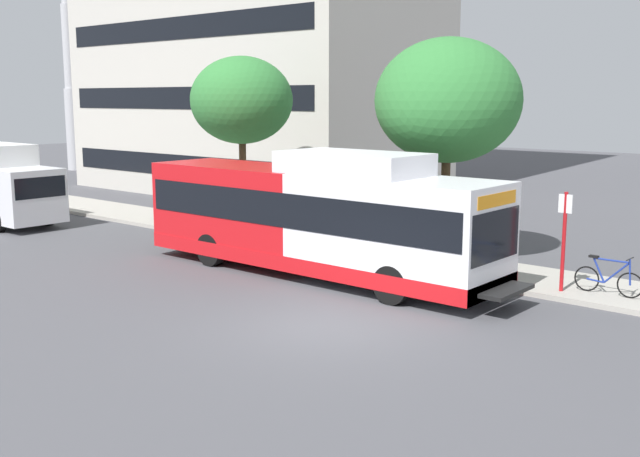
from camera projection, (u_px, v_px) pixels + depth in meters
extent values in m
plane|color=#4C4C51|center=(116.00, 274.00, 22.02)|extent=(120.00, 120.00, 0.00)
cube|color=#A8A399|center=(322.00, 245.00, 25.98)|extent=(3.00, 56.00, 0.14)
cube|color=white|center=(396.00, 229.00, 19.85)|extent=(2.54, 5.80, 2.73)
cube|color=red|center=(243.00, 208.00, 23.55)|extent=(2.54, 5.80, 2.73)
cube|color=red|center=(313.00, 257.00, 21.90)|extent=(2.57, 11.60, 0.44)
cube|color=black|center=(313.00, 205.00, 21.64)|extent=(2.58, 11.25, 0.96)
cube|color=black|center=(494.00, 236.00, 17.99)|extent=(2.34, 0.10, 1.24)
cube|color=orange|center=(496.00, 200.00, 17.84)|extent=(1.91, 0.08, 0.32)
cube|color=white|center=(353.00, 163.00, 20.49)|extent=(2.16, 4.06, 0.60)
cube|color=black|center=(507.00, 291.00, 17.97)|extent=(1.78, 0.60, 0.10)
cylinder|color=black|center=(392.00, 285.00, 18.76)|extent=(0.30, 1.00, 1.00)
cylinder|color=black|center=(440.00, 269.00, 20.45)|extent=(0.30, 1.00, 1.00)
cylinder|color=black|center=(211.00, 250.00, 23.09)|extent=(0.30, 1.00, 1.00)
cylinder|color=black|center=(263.00, 239.00, 24.79)|extent=(0.30, 1.00, 1.00)
cylinder|color=red|center=(564.00, 242.00, 19.36)|extent=(0.10, 0.10, 2.60)
cube|color=white|center=(566.00, 204.00, 19.18)|extent=(0.04, 0.36, 0.48)
torus|color=black|center=(630.00, 285.00, 18.82)|extent=(0.04, 0.66, 0.66)
torus|color=black|center=(587.00, 279.00, 19.53)|extent=(0.04, 0.66, 0.66)
cylinder|color=navy|center=(617.00, 273.00, 19.00)|extent=(0.05, 0.64, 0.64)
cylinder|color=navy|center=(599.00, 270.00, 19.29)|extent=(0.05, 0.34, 0.62)
cylinder|color=navy|center=(611.00, 260.00, 19.04)|extent=(0.05, 0.90, 0.05)
cylinder|color=navy|center=(595.00, 281.00, 19.38)|extent=(0.05, 0.45, 0.08)
cylinder|color=navy|center=(630.00, 272.00, 18.78)|extent=(0.05, 0.10, 0.67)
cylinder|color=black|center=(630.00, 259.00, 18.74)|extent=(0.52, 0.03, 0.03)
cube|color=black|center=(594.00, 256.00, 19.33)|extent=(0.12, 0.24, 0.06)
cylinder|color=#4C3823|center=(445.00, 207.00, 23.38)|extent=(0.28, 0.28, 3.22)
ellipsoid|color=#337A38|center=(448.00, 100.00, 22.82)|extent=(4.46, 4.46, 3.79)
cylinder|color=#4C3823|center=(243.00, 182.00, 29.52)|extent=(0.28, 0.28, 3.40)
ellipsoid|color=#337A38|center=(242.00, 100.00, 28.97)|extent=(3.96, 3.96, 3.36)
cube|color=silver|center=(28.00, 196.00, 29.22)|extent=(2.30, 2.00, 2.10)
cube|color=black|center=(40.00, 187.00, 28.53)|extent=(2.07, 0.08, 0.80)
cylinder|color=black|center=(48.00, 214.00, 30.43)|extent=(0.26, 0.92, 0.92)
cube|color=black|center=(256.00, 159.00, 42.17)|extent=(10.66, 17.93, 1.10)
cube|color=black|center=(255.00, 98.00, 41.59)|extent=(10.66, 17.93, 1.10)
cube|color=black|center=(254.00, 35.00, 41.00)|extent=(10.66, 17.93, 1.10)
cylinder|color=#B7B7BC|center=(74.00, 129.00, 53.67)|extent=(1.10, 1.10, 5.77)
cylinder|color=#B7B7BC|center=(69.00, 47.00, 52.69)|extent=(0.91, 0.91, 5.77)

